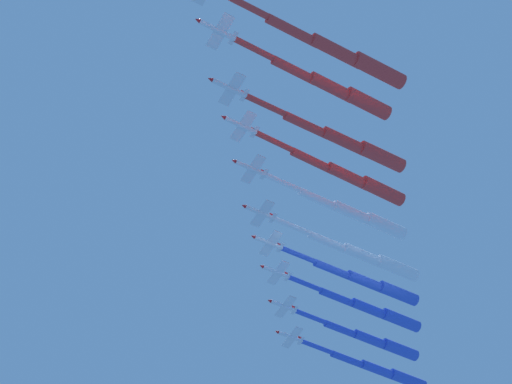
# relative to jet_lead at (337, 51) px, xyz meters

# --- Properties ---
(jet_lead) EXTENTS (52.25, 25.08, 4.32)m
(jet_lead) POSITION_rel_jet_lead_xyz_m (0.00, 0.00, 0.00)
(jet_lead) COLOR silver
(jet_port_inner) EXTENTS (48.60, 22.97, 4.35)m
(jet_port_inner) POSITION_rel_jet_lead_xyz_m (9.94, 7.81, 3.55)
(jet_port_inner) COLOR silver
(jet_starboard_inner) EXTENTS (50.73, 24.43, 4.24)m
(jet_starboard_inner) POSITION_rel_jet_lead_xyz_m (23.68, 13.25, 0.84)
(jet_starboard_inner) COLOR silver
(jet_port_mid) EXTENTS (51.60, 23.40, 4.30)m
(jet_port_mid) POSITION_rel_jet_lead_xyz_m (36.58, 20.36, 3.85)
(jet_port_mid) COLOR silver
(jet_starboard_mid) EXTENTS (50.56, 23.73, 4.29)m
(jet_starboard_mid) POSITION_rel_jet_lead_xyz_m (48.23, 26.54, 3.34)
(jet_starboard_mid) COLOR silver
(jet_port_outer) EXTENTS (53.12, 25.09, 4.25)m
(jet_port_outer) POSITION_rel_jet_lead_xyz_m (62.24, 32.06, 1.05)
(jet_port_outer) COLOR silver
(jet_starboard_outer) EXTENTS (52.73, 24.92, 4.31)m
(jet_starboard_outer) POSITION_rel_jet_lead_xyz_m (74.31, 38.58, 2.73)
(jet_starboard_outer) COLOR silver
(jet_trail_port) EXTENTS (53.59, 24.71, 4.31)m
(jet_trail_port) POSITION_rel_jet_lead_xyz_m (87.21, 45.14, 3.73)
(jet_trail_port) COLOR silver
(jet_trail_starboard) EXTENTS (52.14, 23.96, 4.22)m
(jet_trail_starboard) POSITION_rel_jet_lead_xyz_m (98.61, 52.04, 2.07)
(jet_trail_starboard) COLOR silver
(jet_tail_end) EXTENTS (54.83, 24.57, 4.29)m
(jet_tail_end) POSITION_rel_jet_lead_xyz_m (112.69, 58.06, 0.87)
(jet_tail_end) COLOR silver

